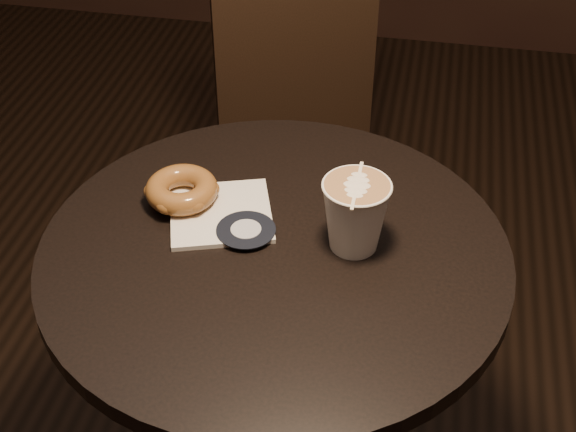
{
  "coord_description": "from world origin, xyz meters",
  "views": [
    {
      "loc": [
        0.19,
        -0.88,
        1.53
      ],
      "look_at": [
        0.01,
        0.03,
        0.79
      ],
      "focal_mm": 50.0,
      "sensor_mm": 36.0,
      "label": 1
    }
  ],
  "objects": [
    {
      "name": "cafe_table",
      "position": [
        0.0,
        0.0,
        0.55
      ],
      "size": [
        0.7,
        0.7,
        0.75
      ],
      "color": "black",
      "rests_on": "ground"
    },
    {
      "name": "chair",
      "position": [
        -0.08,
        0.68,
        0.52
      ],
      "size": [
        0.49,
        0.49,
        0.94
      ],
      "rotation": [
        0.0,
        0.0,
        0.39
      ],
      "color": "black",
      "rests_on": "ground"
    },
    {
      "name": "pastry_bag",
      "position": [
        -0.1,
        0.05,
        0.75
      ],
      "size": [
        0.19,
        0.19,
        0.01
      ],
      "primitive_type": "cube",
      "rotation": [
        0.0,
        0.0,
        0.32
      ],
      "color": "white",
      "rests_on": "cafe_table"
    },
    {
      "name": "doughnut",
      "position": [
        -0.16,
        0.07,
        0.78
      ],
      "size": [
        0.11,
        0.11,
        0.04
      ],
      "primitive_type": "torus",
      "color": "brown",
      "rests_on": "pastry_bag"
    },
    {
      "name": "latte_cup",
      "position": [
        0.11,
        0.02,
        0.81
      ],
      "size": [
        0.1,
        0.1,
        0.11
      ],
      "primitive_type": null,
      "color": "white",
      "rests_on": "cafe_table"
    }
  ]
}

